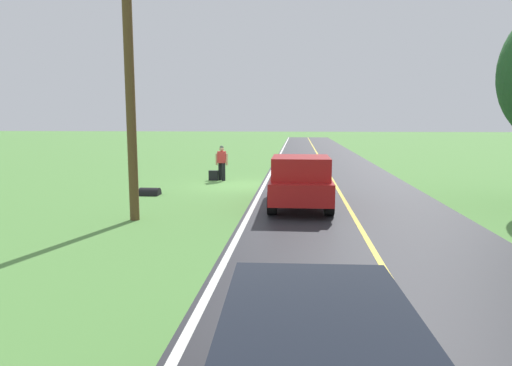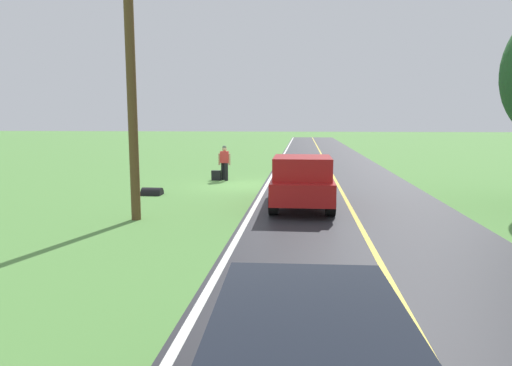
% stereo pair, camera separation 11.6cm
% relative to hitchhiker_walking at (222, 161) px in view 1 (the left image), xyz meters
% --- Properties ---
extents(ground_plane, '(200.00, 200.00, 0.00)m').
position_rel_hitchhiker_walking_xyz_m(ground_plane, '(-1.06, 1.64, -0.98)').
color(ground_plane, '#568E42').
extents(road_surface, '(6.97, 120.00, 0.00)m').
position_rel_hitchhiker_walking_xyz_m(road_surface, '(-5.55, 1.64, -0.98)').
color(road_surface, '#28282D').
rests_on(road_surface, ground).
extents(lane_edge_line, '(0.16, 117.60, 0.00)m').
position_rel_hitchhiker_walking_xyz_m(lane_edge_line, '(-2.24, 1.64, -0.98)').
color(lane_edge_line, silver).
rests_on(lane_edge_line, ground).
extents(lane_centre_line, '(0.14, 117.60, 0.00)m').
position_rel_hitchhiker_walking_xyz_m(lane_centre_line, '(-5.55, 1.64, -0.98)').
color(lane_centre_line, gold).
rests_on(lane_centre_line, ground).
extents(hitchhiker_walking, '(0.62, 0.52, 1.75)m').
position_rel_hitchhiker_walking_xyz_m(hitchhiker_walking, '(0.00, 0.00, 0.00)').
color(hitchhiker_walking, black).
rests_on(hitchhiker_walking, ground).
extents(suitcase_carried, '(0.46, 0.21, 0.49)m').
position_rel_hitchhiker_walking_xyz_m(suitcase_carried, '(0.42, 0.07, -0.73)').
color(suitcase_carried, black).
rests_on(suitcase_carried, ground).
extents(pickup_truck_passing, '(2.13, 5.41, 1.82)m').
position_rel_hitchhiker_walking_xyz_m(pickup_truck_passing, '(-3.87, 6.65, -0.01)').
color(pickup_truck_passing, '#B21919').
rests_on(pickup_truck_passing, ground).
extents(utility_pole_roadside, '(0.28, 0.28, 8.79)m').
position_rel_hitchhiker_walking_xyz_m(utility_pole_roadside, '(1.12, 9.24, 3.42)').
color(utility_pole_roadside, brown).
rests_on(utility_pole_roadside, ground).
extents(drainage_culvert, '(0.80, 0.60, 0.60)m').
position_rel_hitchhiker_walking_xyz_m(drainage_culvert, '(2.15, 4.76, -0.98)').
color(drainage_culvert, black).
rests_on(drainage_culvert, ground).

